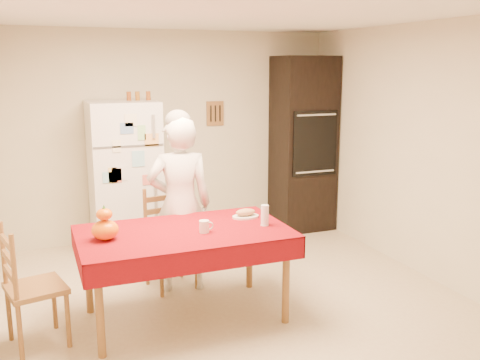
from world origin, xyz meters
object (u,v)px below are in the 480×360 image
chair_left (26,283)px  pumpkin_lower (105,230)px  dining_table (184,239)px  wine_glass (265,215)px  oven_cabinet (303,144)px  seated_woman (180,205)px  chair_far (168,234)px  coffee_mug (204,227)px  bread_plate (246,217)px  refrigerator (125,177)px

chair_left → pumpkin_lower: bearing=-100.3°
dining_table → wine_glass: size_ratio=9.66×
oven_cabinet → chair_left: size_ratio=2.32×
dining_table → seated_woman: bearing=77.7°
seated_woman → chair_left: bearing=33.8°
chair_far → seated_woman: bearing=-65.6°
chair_left → seated_woman: seated_woman is taller
coffee_mug → pumpkin_lower: size_ratio=0.48×
seated_woman → bread_plate: size_ratio=6.82×
oven_cabinet → seated_woman: oven_cabinet is taller
chair_left → bread_plate: chair_left is taller
seated_woman → refrigerator: bearing=-69.3°
wine_glass → bread_plate: (-0.06, 0.28, -0.08)m
dining_table → chair_left: bearing=-178.6°
seated_woman → coffee_mug: 0.72m
dining_table → seated_woman: seated_woman is taller
wine_glass → chair_far: bearing=126.8°
refrigerator → chair_far: (0.19, -1.18, -0.34)m
dining_table → chair_far: 0.76m
wine_glass → chair_left: bearing=177.6°
chair_left → coffee_mug: chair_left is taller
coffee_mug → seated_woman: bearing=90.5°
seated_woman → coffee_mug: size_ratio=16.37×
dining_table → chair_far: bearing=86.7°
coffee_mug → oven_cabinet: bearing=46.1°
dining_table → pumpkin_lower: 0.64m
refrigerator → oven_cabinet: oven_cabinet is taller
refrigerator → dining_table: bearing=-85.5°
pumpkin_lower → seated_woman: bearing=38.7°
refrigerator → oven_cabinet: (2.28, 0.05, 0.25)m
oven_cabinet → dining_table: bearing=-137.4°
chair_left → pumpkin_lower: (0.59, 0.03, 0.33)m
chair_left → wine_glass: bearing=-105.3°
oven_cabinet → pumpkin_lower: oven_cabinet is taller
wine_glass → coffee_mug: bearing=-179.7°
refrigerator → pumpkin_lower: refrigerator is taller
dining_table → refrigerator: bearing=94.5°
oven_cabinet → coffee_mug: (-1.99, -2.07, -0.29)m
refrigerator → chair_far: 1.24m
seated_woman → coffee_mug: seated_woman is taller
oven_cabinet → coffee_mug: oven_cabinet is taller
dining_table → seated_woman: (0.13, 0.61, 0.13)m
dining_table → chair_far: chair_far is taller
wine_glass → bread_plate: wine_glass is taller
dining_table → pumpkin_lower: (-0.63, -0.00, 0.15)m
refrigerator → coffee_mug: 2.05m
chair_left → seated_woman: size_ratio=0.58×
refrigerator → chair_far: bearing=-80.8°
dining_table → chair_far: (0.04, 0.73, -0.18)m
refrigerator → oven_cabinet: bearing=1.2°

